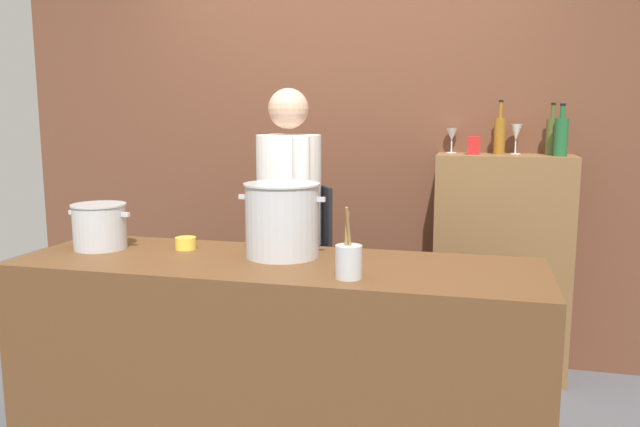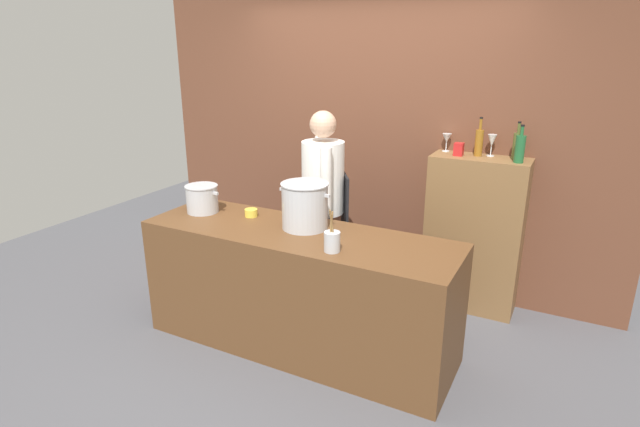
# 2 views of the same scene
# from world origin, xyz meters

# --- Properties ---
(ground_plane) EXTENTS (8.00, 8.00, 0.00)m
(ground_plane) POSITION_xyz_m (0.00, 0.00, 0.00)
(ground_plane) COLOR #4C4C51
(brick_back_panel) EXTENTS (4.40, 0.10, 3.00)m
(brick_back_panel) POSITION_xyz_m (0.00, 1.40, 1.50)
(brick_back_panel) COLOR brown
(brick_back_panel) RESTS_ON ground_plane
(prep_counter) EXTENTS (2.27, 0.70, 0.90)m
(prep_counter) POSITION_xyz_m (0.00, 0.00, 0.45)
(prep_counter) COLOR brown
(prep_counter) RESTS_ON ground_plane
(bar_cabinet) EXTENTS (0.76, 0.32, 1.30)m
(bar_cabinet) POSITION_xyz_m (0.98, 1.19, 0.65)
(bar_cabinet) COLOR brown
(bar_cabinet) RESTS_ON ground_plane
(chef) EXTENTS (0.41, 0.46, 1.66)m
(chef) POSITION_xyz_m (-0.13, 0.64, 0.96)
(chef) COLOR black
(chef) RESTS_ON ground_plane
(stockpot_large) EXTENTS (0.40, 0.34, 0.33)m
(stockpot_large) POSITION_xyz_m (-0.00, 0.10, 1.06)
(stockpot_large) COLOR #B7BABF
(stockpot_large) RESTS_ON prep_counter
(stockpot_small) EXTENTS (0.31, 0.25, 0.21)m
(stockpot_small) POSITION_xyz_m (-0.88, 0.05, 1.01)
(stockpot_small) COLOR #B7BABF
(stockpot_small) RESTS_ON prep_counter
(utensil_crock) EXTENTS (0.10, 0.10, 0.28)m
(utensil_crock) POSITION_xyz_m (0.36, -0.20, 0.97)
(utensil_crock) COLOR #B7BABF
(utensil_crock) RESTS_ON prep_counter
(butter_jar) EXTENTS (0.10, 0.10, 0.06)m
(butter_jar) POSITION_xyz_m (-0.48, 0.13, 0.93)
(butter_jar) COLOR yellow
(butter_jar) RESTS_ON prep_counter
(wine_bottle_green) EXTENTS (0.07, 0.07, 0.28)m
(wine_bottle_green) POSITION_xyz_m (1.26, 1.13, 1.41)
(wine_bottle_green) COLOR #1E592D
(wine_bottle_green) RESTS_ON bar_cabinet
(wine_bottle_amber) EXTENTS (0.06, 0.06, 0.31)m
(wine_bottle_amber) POSITION_xyz_m (0.94, 1.23, 1.41)
(wine_bottle_amber) COLOR #8C5919
(wine_bottle_amber) RESTS_ON bar_cabinet
(wine_bottle_olive) EXTENTS (0.06, 0.06, 0.29)m
(wine_bottle_olive) POSITION_xyz_m (1.23, 1.24, 1.41)
(wine_bottle_olive) COLOR #475123
(wine_bottle_olive) RESTS_ON bar_cabinet
(wine_glass_short) EXTENTS (0.07, 0.07, 0.15)m
(wine_glass_short) POSITION_xyz_m (0.67, 1.29, 1.40)
(wine_glass_short) COLOR silver
(wine_glass_short) RESTS_ON bar_cabinet
(wine_glass_tall) EXTENTS (0.07, 0.07, 0.17)m
(wine_glass_tall) POSITION_xyz_m (1.04, 1.27, 1.42)
(wine_glass_tall) COLOR silver
(wine_glass_tall) RESTS_ON bar_cabinet
(spice_tin_red) EXTENTS (0.07, 0.07, 0.10)m
(spice_tin_red) POSITION_xyz_m (0.80, 1.17, 1.35)
(spice_tin_red) COLOR red
(spice_tin_red) RESTS_ON bar_cabinet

